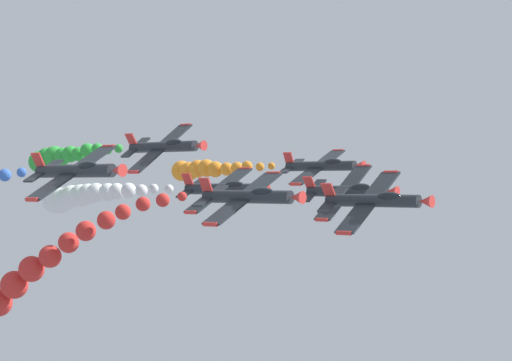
{
  "coord_description": "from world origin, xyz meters",
  "views": [
    {
      "loc": [
        67.69,
        54.14,
        128.41
      ],
      "look_at": [
        0.0,
        0.0,
        128.68
      ],
      "focal_mm": 64.58,
      "sensor_mm": 36.0,
      "label": 1
    }
  ],
  "objects_px": {
    "airplane_lead": "(374,200)",
    "airplane_left_outer": "(223,189)",
    "airplane_left_inner": "(348,191)",
    "airplane_right_inner": "(248,196)",
    "airplane_right_outer": "(322,166)",
    "airplane_trailing": "(76,171)",
    "airplane_high_slot": "(164,147)"
  },
  "relations": [
    {
      "from": "airplane_lead",
      "to": "airplane_left_inner",
      "type": "relative_size",
      "value": 1.0
    },
    {
      "from": "airplane_right_outer",
      "to": "airplane_left_outer",
      "type": "bearing_deg",
      "value": -2.21
    },
    {
      "from": "airplane_trailing",
      "to": "airplane_lead",
      "type": "bearing_deg",
      "value": 135.37
    },
    {
      "from": "airplane_left_outer",
      "to": "airplane_trailing",
      "type": "xyz_separation_m",
      "value": [
        18.71,
        0.2,
        1.58
      ]
    },
    {
      "from": "airplane_left_outer",
      "to": "airplane_high_slot",
      "type": "height_order",
      "value": "airplane_high_slot"
    },
    {
      "from": "airplane_left_inner",
      "to": "airplane_right_inner",
      "type": "relative_size",
      "value": 1.0
    },
    {
      "from": "airplane_lead",
      "to": "airplane_right_outer",
      "type": "height_order",
      "value": "airplane_right_outer"
    },
    {
      "from": "airplane_left_outer",
      "to": "airplane_right_outer",
      "type": "height_order",
      "value": "airplane_right_outer"
    },
    {
      "from": "airplane_right_inner",
      "to": "airplane_left_outer",
      "type": "height_order",
      "value": "airplane_left_outer"
    },
    {
      "from": "airplane_left_outer",
      "to": "airplane_left_inner",
      "type": "bearing_deg",
      "value": 130.01
    },
    {
      "from": "airplane_left_outer",
      "to": "airplane_right_inner",
      "type": "bearing_deg",
      "value": 49.0
    },
    {
      "from": "airplane_left_inner",
      "to": "airplane_right_inner",
      "type": "height_order",
      "value": "airplane_left_inner"
    },
    {
      "from": "airplane_right_outer",
      "to": "airplane_trailing",
      "type": "distance_m",
      "value": 34.86
    },
    {
      "from": "airplane_high_slot",
      "to": "airplane_right_outer",
      "type": "bearing_deg",
      "value": 153.09
    },
    {
      "from": "airplane_left_outer",
      "to": "airplane_trailing",
      "type": "relative_size",
      "value": 1.0
    },
    {
      "from": "airplane_lead",
      "to": "airplane_high_slot",
      "type": "height_order",
      "value": "airplane_high_slot"
    },
    {
      "from": "airplane_left_outer",
      "to": "airplane_right_outer",
      "type": "bearing_deg",
      "value": 177.79
    },
    {
      "from": "airplane_right_inner",
      "to": "airplane_right_outer",
      "type": "distance_m",
      "value": 27.83
    },
    {
      "from": "airplane_left_inner",
      "to": "airplane_right_inner",
      "type": "xyz_separation_m",
      "value": [
        17.44,
        1.52,
        -0.34
      ]
    },
    {
      "from": "airplane_lead",
      "to": "airplane_left_outer",
      "type": "relative_size",
      "value": 1.0
    },
    {
      "from": "airplane_right_inner",
      "to": "airplane_left_outer",
      "type": "bearing_deg",
      "value": -131.0
    },
    {
      "from": "airplane_right_inner",
      "to": "airplane_high_slot",
      "type": "height_order",
      "value": "airplane_high_slot"
    },
    {
      "from": "airplane_right_inner",
      "to": "airplane_left_outer",
      "type": "distance_m",
      "value": 14.53
    },
    {
      "from": "airplane_left_inner",
      "to": "airplane_right_outer",
      "type": "xyz_separation_m",
      "value": [
        -8.22,
        -8.81,
        2.71
      ]
    },
    {
      "from": "airplane_left_outer",
      "to": "airplane_trailing",
      "type": "height_order",
      "value": "airplane_trailing"
    },
    {
      "from": "airplane_trailing",
      "to": "airplane_high_slot",
      "type": "xyz_separation_m",
      "value": [
        -18.38,
        -7.93,
        2.74
      ]
    },
    {
      "from": "airplane_lead",
      "to": "airplane_trailing",
      "type": "relative_size",
      "value": 1.0
    },
    {
      "from": "airplane_left_inner",
      "to": "airplane_left_outer",
      "type": "bearing_deg",
      "value": -49.99
    },
    {
      "from": "airplane_trailing",
      "to": "airplane_high_slot",
      "type": "relative_size",
      "value": 1.0
    },
    {
      "from": "airplane_lead",
      "to": "airplane_right_inner",
      "type": "bearing_deg",
      "value": -38.32
    },
    {
      "from": "airplane_lead",
      "to": "airplane_left_outer",
      "type": "distance_m",
      "value": 17.8
    },
    {
      "from": "airplane_lead",
      "to": "airplane_trailing",
      "type": "height_order",
      "value": "airplane_trailing"
    }
  ]
}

